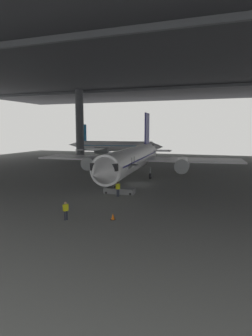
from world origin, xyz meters
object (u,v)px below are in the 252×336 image
object	(u,v)px
crew_worker_near_nose	(66,210)
baggage_tug	(180,169)
crew_worker_by_stairs	(118,188)
traffic_cone_orange	(113,216)
boarding_stairs	(120,188)
airplane_main	(133,159)
airplane_distant	(113,146)

from	to	relation	value
crew_worker_near_nose	baggage_tug	bearing A→B (deg)	82.07
crew_worker_by_stairs	baggage_tug	size ratio (longest dim) A/B	0.76
crew_worker_near_nose	traffic_cone_orange	bearing A→B (deg)	20.68
traffic_cone_orange	baggage_tug	bearing A→B (deg)	88.60
boarding_stairs	baggage_tug	xyz separation A→B (m)	(3.93, 21.29, -0.19)
airplane_main	crew_worker_by_stairs	distance (m)	11.63
crew_worker_near_nose	crew_worker_by_stairs	size ratio (longest dim) A/B	0.92
airplane_main	airplane_distant	bearing A→B (deg)	116.46
crew_worker_near_nose	baggage_tug	distance (m)	33.21
crew_worker_near_nose	crew_worker_by_stairs	bearing A→B (deg)	84.03
airplane_distant	airplane_main	bearing A→B (deg)	-63.54
traffic_cone_orange	crew_worker_near_nose	bearing A→B (deg)	-159.32
airplane_main	traffic_cone_orange	size ratio (longest dim) A/B	57.66
crew_worker_by_stairs	crew_worker_near_nose	bearing A→B (deg)	-95.97
crew_worker_by_stairs	airplane_distant	xyz separation A→B (m)	(-19.63, 47.06, 2.03)
boarding_stairs	traffic_cone_orange	bearing A→B (deg)	-72.71
airplane_distant	traffic_cone_orange	distance (m)	59.91
airplane_main	baggage_tug	world-z (taller)	airplane_main
airplane_distant	traffic_cone_orange	size ratio (longest dim) A/B	47.69
airplane_distant	boarding_stairs	bearing A→B (deg)	-66.99
boarding_stairs	airplane_main	bearing A→B (deg)	98.52
crew_worker_by_stairs	traffic_cone_orange	xyz separation A→B (m)	(2.78, -8.43, -0.72)
traffic_cone_orange	airplane_distant	bearing A→B (deg)	111.99
crew_worker_by_stairs	airplane_distant	size ratio (longest dim) A/B	0.06
boarding_stairs	airplane_distant	world-z (taller)	airplane_distant
crew_worker_near_nose	airplane_distant	distance (m)	59.92
boarding_stairs	crew_worker_near_nose	bearing A→B (deg)	-93.22
airplane_main	airplane_distant	distance (m)	40.01
crew_worker_near_nose	baggage_tug	xyz separation A→B (m)	(4.58, 32.89, -0.40)
airplane_distant	baggage_tug	xyz separation A→B (m)	(23.18, -24.04, -2.52)
baggage_tug	traffic_cone_orange	bearing A→B (deg)	-91.40
airplane_distant	traffic_cone_orange	xyz separation A→B (m)	(22.41, -55.49, -2.76)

